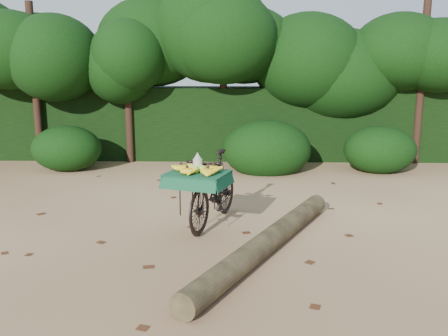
{
  "coord_description": "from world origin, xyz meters",
  "views": [
    {
      "loc": [
        0.84,
        -6.13,
        2.23
      ],
      "look_at": [
        0.66,
        0.25,
        0.91
      ],
      "focal_mm": 38.0,
      "sensor_mm": 36.0,
      "label": 1
    }
  ],
  "objects": [
    {
      "name": "hedge_backdrop",
      "position": [
        0.0,
        6.3,
        0.9
      ],
      "size": [
        26.0,
        1.8,
        1.8
      ],
      "primitive_type": "cube",
      "color": "black",
      "rests_on": "ground"
    },
    {
      "name": "fallen_log",
      "position": [
        1.24,
        -0.51,
        0.14
      ],
      "size": [
        2.02,
        3.58,
        0.28
      ],
      "primitive_type": "cylinder",
      "rotation": [
        1.57,
        0.0,
        -0.47
      ],
      "color": "brown",
      "rests_on": "ground"
    },
    {
      "name": "vendor_bicycle",
      "position": [
        0.49,
        0.54,
        0.55
      ],
      "size": [
        1.17,
        1.92,
        1.08
      ],
      "rotation": [
        0.0,
        0.0,
        -0.31
      ],
      "color": "black",
      "rests_on": "ground"
    },
    {
      "name": "leaf_litter",
      "position": [
        0.0,
        0.65,
        0.01
      ],
      "size": [
        7.0,
        7.3,
        0.01
      ],
      "primitive_type": null,
      "color": "#462512",
      "rests_on": "ground"
    },
    {
      "name": "ground",
      "position": [
        0.0,
        0.0,
        0.0
      ],
      "size": [
        80.0,
        80.0,
        0.0
      ],
      "primitive_type": "plane",
      "color": "tan",
      "rests_on": "ground"
    },
    {
      "name": "bush_clumps",
      "position": [
        0.5,
        4.3,
        0.45
      ],
      "size": [
        8.8,
        1.7,
        0.9
      ],
      "primitive_type": null,
      "color": "black",
      "rests_on": "ground"
    },
    {
      "name": "tree_row",
      "position": [
        -0.65,
        5.5,
        2.0
      ],
      "size": [
        14.5,
        2.0,
        4.0
      ],
      "primitive_type": null,
      "color": "black",
      "rests_on": "ground"
    }
  ]
}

